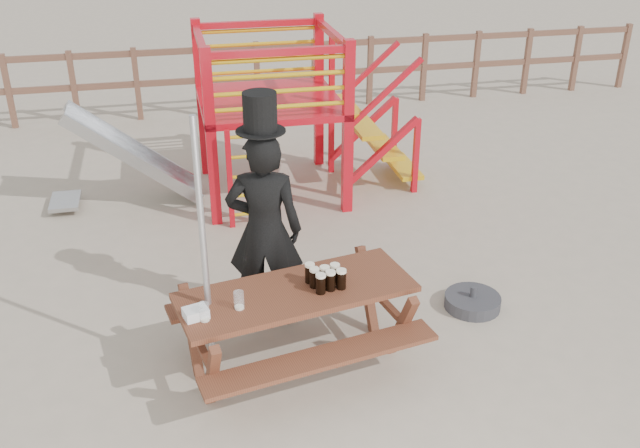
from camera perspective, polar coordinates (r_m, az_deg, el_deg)
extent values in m
plane|color=tan|center=(6.31, -0.38, -10.51)|extent=(60.00, 60.00, 0.00)
cube|color=brown|center=(12.26, -7.52, 13.71)|extent=(15.00, 0.06, 0.10)
cube|color=brown|center=(12.39, -7.38, 11.44)|extent=(15.00, 0.06, 0.10)
cube|color=brown|center=(12.58, -23.65, 9.68)|extent=(0.09, 0.09, 1.20)
cube|color=brown|center=(12.43, -19.09, 10.26)|extent=(0.09, 0.09, 1.20)
cube|color=brown|center=(12.35, -14.43, 10.79)|extent=(0.09, 0.09, 1.20)
cube|color=brown|center=(12.35, -9.73, 11.24)|extent=(0.09, 0.09, 1.20)
cube|color=brown|center=(12.44, -5.04, 11.62)|extent=(0.09, 0.09, 1.20)
cube|color=brown|center=(12.60, -0.44, 11.92)|extent=(0.09, 0.09, 1.20)
cube|color=brown|center=(12.84, 4.03, 12.14)|extent=(0.09, 0.09, 1.20)
cube|color=brown|center=(13.15, 8.31, 12.29)|extent=(0.09, 0.09, 1.20)
cube|color=brown|center=(13.53, 12.38, 12.36)|extent=(0.09, 0.09, 1.20)
cube|color=brown|center=(13.97, 16.21, 12.37)|extent=(0.09, 0.09, 1.20)
cube|color=brown|center=(14.47, 19.80, 12.34)|extent=(0.09, 0.09, 1.20)
cube|color=brown|center=(15.01, 23.13, 12.26)|extent=(0.09, 0.09, 1.20)
cube|color=red|center=(8.21, -8.71, 6.69)|extent=(0.12, 0.12, 2.10)
cube|color=red|center=(8.45, 2.24, 7.57)|extent=(0.12, 0.12, 2.10)
cube|color=red|center=(9.73, -9.49, 9.82)|extent=(0.12, 0.12, 2.10)
cube|color=red|center=(9.93, -0.11, 10.53)|extent=(0.12, 0.12, 2.10)
cube|color=red|center=(8.99, -4.05, 9.73)|extent=(1.72, 1.72, 0.08)
cube|color=red|center=(8.02, -3.33, 13.58)|extent=(1.60, 0.08, 0.08)
cube|color=red|center=(9.57, -4.98, 15.67)|extent=(1.60, 0.08, 0.08)
cube|color=red|center=(8.72, -9.59, 14.32)|extent=(0.08, 1.60, 0.08)
cube|color=red|center=(8.94, 1.02, 14.98)|extent=(0.08, 1.60, 0.08)
cylinder|color=gold|center=(8.19, -3.21, 9.35)|extent=(1.50, 0.05, 0.05)
cylinder|color=gold|center=(9.71, -4.83, 12.08)|extent=(1.50, 0.05, 0.05)
cylinder|color=gold|center=(8.13, -3.25, 10.56)|extent=(1.50, 0.05, 0.05)
cylinder|color=gold|center=(9.67, -4.87, 13.11)|extent=(1.50, 0.05, 0.05)
cylinder|color=gold|center=(8.09, -3.28, 11.78)|extent=(1.50, 0.05, 0.05)
cylinder|color=gold|center=(9.62, -4.92, 14.15)|extent=(1.50, 0.05, 0.05)
cylinder|color=gold|center=(8.04, -3.31, 13.02)|extent=(1.50, 0.05, 0.05)
cylinder|color=gold|center=(9.59, -4.96, 15.20)|extent=(1.50, 0.05, 0.05)
cube|color=red|center=(8.24, -7.23, 3.52)|extent=(0.06, 0.06, 1.20)
cube|color=red|center=(8.28, -4.75, 3.74)|extent=(0.06, 0.06, 1.20)
cylinder|color=gold|center=(8.44, -5.84, 0.82)|extent=(0.36, 0.04, 0.04)
cylinder|color=gold|center=(8.34, -5.92, 2.31)|extent=(0.36, 0.04, 0.04)
cylinder|color=gold|center=(8.25, -6.00, 3.82)|extent=(0.36, 0.04, 0.04)
cylinder|color=gold|center=(8.16, -6.08, 5.38)|extent=(0.36, 0.04, 0.04)
cylinder|color=gold|center=(8.07, -6.16, 6.96)|extent=(0.36, 0.04, 0.04)
cube|color=gold|center=(9.21, 1.90, 9.41)|extent=(0.30, 0.90, 0.06)
cube|color=gold|center=(9.37, 3.54, 7.75)|extent=(0.30, 0.90, 0.06)
cube|color=gold|center=(9.55, 5.12, 6.15)|extent=(0.30, 0.90, 0.06)
cube|color=gold|center=(9.75, 6.63, 4.61)|extent=(0.30, 0.90, 0.06)
cube|color=red|center=(9.06, 5.02, 5.81)|extent=(0.95, 0.08, 0.86)
cube|color=red|center=(9.87, 3.48, 7.64)|extent=(0.95, 0.08, 0.86)
cube|color=#AFB2B6|center=(9.11, -14.60, 5.27)|extent=(1.53, 0.55, 1.21)
cube|color=#AFB2B6|center=(8.84, -14.65, 4.89)|extent=(1.58, 0.04, 1.28)
cube|color=#AFB2B6|center=(9.35, -14.61, 6.08)|extent=(1.58, 0.04, 1.28)
cube|color=#AFB2B6|center=(9.39, -19.71, 1.73)|extent=(0.35, 0.55, 0.05)
cube|color=brown|center=(5.81, -1.92, -5.48)|extent=(2.03, 1.07, 0.05)
cube|color=brown|center=(5.58, 0.17, -10.66)|extent=(1.94, 0.63, 0.04)
cube|color=brown|center=(6.39, -3.64, -5.34)|extent=(1.94, 0.63, 0.04)
cube|color=brown|center=(5.83, -9.46, -10.23)|extent=(0.29, 1.15, 0.69)
cube|color=brown|center=(6.31, 5.10, -6.78)|extent=(0.29, 1.15, 0.69)
imported|color=black|center=(6.33, -4.45, -0.56)|extent=(0.76, 0.59, 1.86)
cube|color=#0E9F11|center=(6.36, -4.41, 1.84)|extent=(0.08, 0.04, 0.43)
cylinder|color=black|center=(5.96, -4.77, 7.45)|extent=(0.42, 0.42, 0.01)
cylinder|color=black|center=(5.91, -4.83, 8.97)|extent=(0.28, 0.28, 0.32)
cube|color=white|center=(6.01, -4.74, 10.41)|extent=(0.15, 0.04, 0.04)
cylinder|color=#B2B2B7|center=(5.49, -9.22, -2.82)|extent=(0.05, 0.05, 2.29)
cylinder|color=#313236|center=(7.06, 12.09, -6.10)|extent=(0.54, 0.54, 0.12)
cylinder|color=#313236|center=(7.00, 12.18, -5.31)|extent=(0.06, 0.06, 0.10)
cube|color=white|center=(5.53, -9.91, -7.03)|extent=(0.21, 0.18, 0.08)
cylinder|color=black|center=(5.72, 0.06, -4.89)|extent=(0.08, 0.08, 0.15)
cylinder|color=#FFEFD0|center=(5.68, 0.06, -4.15)|extent=(0.08, 0.08, 0.02)
cylinder|color=black|center=(5.76, 0.85, -4.63)|extent=(0.08, 0.08, 0.15)
cylinder|color=#FFEFD0|center=(5.72, 0.85, -3.90)|extent=(0.08, 0.08, 0.02)
cylinder|color=black|center=(5.78, 1.71, -4.51)|extent=(0.08, 0.08, 0.15)
cylinder|color=#FFEFD0|center=(5.74, 1.72, -3.78)|extent=(0.08, 0.08, 0.02)
cylinder|color=black|center=(5.80, -0.45, -4.40)|extent=(0.08, 0.08, 0.15)
cylinder|color=#FFEFD0|center=(5.76, -0.45, -3.67)|extent=(0.08, 0.08, 0.02)
cylinder|color=black|center=(5.82, 0.38, -4.26)|extent=(0.08, 0.08, 0.15)
cylinder|color=#FFEFD0|center=(5.78, 0.38, -3.53)|extent=(0.08, 0.08, 0.02)
cylinder|color=black|center=(5.86, 1.20, -4.06)|extent=(0.08, 0.08, 0.15)
cylinder|color=#FFEFD0|center=(5.82, 1.20, -3.33)|extent=(0.08, 0.08, 0.02)
cylinder|color=black|center=(5.87, -0.82, -4.02)|extent=(0.08, 0.08, 0.15)
cylinder|color=#FFEFD0|center=(5.82, -0.82, -3.29)|extent=(0.08, 0.08, 0.02)
cylinder|color=silver|center=(5.56, -6.50, -6.08)|extent=(0.08, 0.08, 0.15)
cylinder|color=#FFEFD0|center=(5.60, -6.47, -6.64)|extent=(0.07, 0.07, 0.02)
cylinder|color=silver|center=(5.46, -9.26, -6.95)|extent=(0.08, 0.08, 0.15)
cylinder|color=#FFEFD0|center=(5.50, -9.21, -7.52)|extent=(0.07, 0.07, 0.02)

